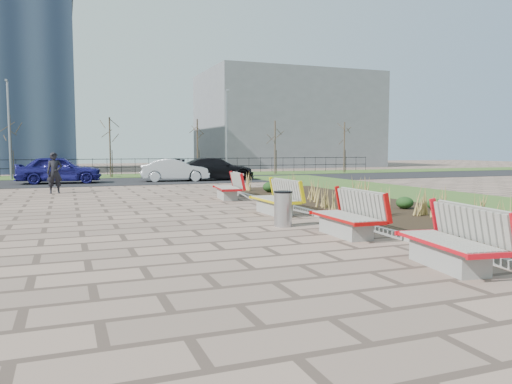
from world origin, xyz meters
name	(u,v)px	position (x,y,z in m)	size (l,w,h in m)	color
ground	(237,259)	(0.00, 0.00, 0.00)	(120.00, 120.00, 0.00)	#856B5B
planting_bed	(374,209)	(6.25, 5.00, 0.05)	(4.50, 18.00, 0.10)	black
planting_curb	(308,212)	(3.92, 5.00, 0.07)	(0.16, 18.00, 0.15)	gray
grass_verge_near	(489,204)	(11.00, 5.00, 0.02)	(5.00, 38.00, 0.04)	#33511E
grass_verge_far	(109,176)	(0.00, 28.00, 0.02)	(80.00, 5.00, 0.04)	#33511E
road	(117,182)	(0.00, 22.00, 0.01)	(80.00, 7.00, 0.02)	black
bench_a	(448,238)	(3.00, -1.88, 0.50)	(0.90, 2.10, 1.00)	red
bench_b	(345,214)	(3.00, 1.34, 0.50)	(0.90, 2.10, 1.00)	red
bench_c	(274,197)	(3.00, 5.42, 0.50)	(0.90, 2.10, 1.00)	yellow
bench_d	(227,186)	(3.00, 10.09, 0.50)	(0.90, 2.10, 1.00)	#B60C12
litter_bin	(283,209)	(2.26, 3.09, 0.43)	(0.45, 0.45, 0.87)	#B2B2B7
pedestrian	(55,173)	(-3.27, 15.07, 0.90)	(0.65, 0.43, 1.79)	black
car_blue	(59,170)	(-3.16, 21.51, 0.79)	(1.81, 4.50, 1.53)	navy
car_silver	(175,170)	(3.25, 21.12, 0.68)	(1.39, 3.99, 1.32)	#B7B9C0
car_black	(216,169)	(5.78, 21.18, 0.71)	(1.92, 4.73, 1.37)	black
tree_b	(11,147)	(-6.00, 26.50, 2.04)	(1.40, 1.40, 4.00)	#4C3D2D
tree_c	(110,147)	(0.00, 26.50, 2.04)	(1.40, 1.40, 4.00)	#4C3D2D
tree_d	(197,147)	(6.00, 26.50, 2.04)	(1.40, 1.40, 4.00)	#4C3D2D
tree_e	(275,147)	(12.00, 26.50, 2.04)	(1.40, 1.40, 4.00)	#4C3D2D
tree_f	(344,147)	(18.00, 26.50, 2.04)	(1.40, 1.40, 4.00)	#4C3D2D
lamp_west	(9,131)	(-6.00, 26.00, 3.04)	(0.24, 0.60, 6.00)	gray
lamp_east	(226,133)	(8.00, 26.00, 3.04)	(0.24, 0.60, 6.00)	gray
railing_fence	(107,167)	(0.00, 29.50, 0.64)	(44.00, 0.10, 1.20)	black
building_grey	(287,121)	(20.00, 42.00, 5.00)	(18.00, 12.00, 10.00)	slate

